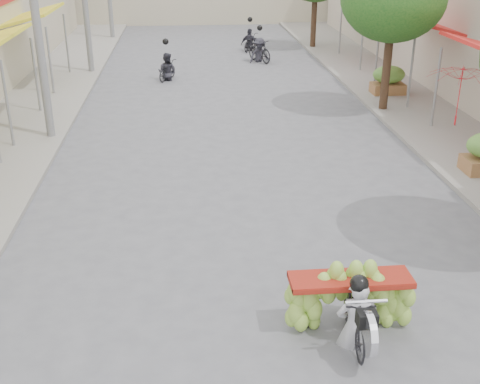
# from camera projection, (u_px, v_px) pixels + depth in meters

# --- Properties ---
(sidewalk_left) EXTENTS (4.00, 60.00, 0.12)m
(sidewalk_left) POSITION_uv_depth(u_px,v_px,m) (21.00, 111.00, 20.60)
(sidewalk_left) COLOR gray
(sidewalk_left) RESTS_ON ground
(sidewalk_right) EXTENTS (4.00, 60.00, 0.12)m
(sidewalk_right) POSITION_uv_depth(u_px,v_px,m) (417.00, 101.00, 21.77)
(sidewalk_right) COLOR gray
(sidewalk_right) RESTS_ON ground
(produce_crate_far) EXTENTS (1.20, 0.88, 1.16)m
(produce_crate_far) POSITION_uv_depth(u_px,v_px,m) (389.00, 78.00, 22.35)
(produce_crate_far) COLOR brown
(produce_crate_far) RESTS_ON ground
(banana_motorbike) EXTENTS (2.20, 1.77, 2.02)m
(banana_motorbike) POSITION_uv_depth(u_px,v_px,m) (353.00, 298.00, 9.05)
(banana_motorbike) COLOR black
(banana_motorbike) RESTS_ON ground
(market_umbrella) EXTENTS (2.44, 2.44, 1.68)m
(market_umbrella) POSITION_uv_depth(u_px,v_px,m) (464.00, 66.00, 16.05)
(market_umbrella) COLOR red
(market_umbrella) RESTS_ON ground
(pedestrian) EXTENTS (0.91, 0.89, 1.61)m
(pedestrian) POSITION_uv_depth(u_px,v_px,m) (388.00, 69.00, 22.68)
(pedestrian) COLOR silver
(pedestrian) RESTS_ON ground
(bg_motorbike_a) EXTENTS (1.04, 1.52, 1.95)m
(bg_motorbike_a) POSITION_uv_depth(u_px,v_px,m) (166.00, 61.00, 24.81)
(bg_motorbike_a) COLOR black
(bg_motorbike_a) RESTS_ON ground
(bg_motorbike_b) EXTENTS (1.29, 1.90, 1.95)m
(bg_motorbike_b) POSITION_uv_depth(u_px,v_px,m) (260.00, 44.00, 28.17)
(bg_motorbike_b) COLOR black
(bg_motorbike_b) RESTS_ON ground
(bg_motorbike_c) EXTENTS (1.16, 1.63, 1.95)m
(bg_motorbike_c) POSITION_uv_depth(u_px,v_px,m) (250.00, 35.00, 30.80)
(bg_motorbike_c) COLOR black
(bg_motorbike_c) RESTS_ON ground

